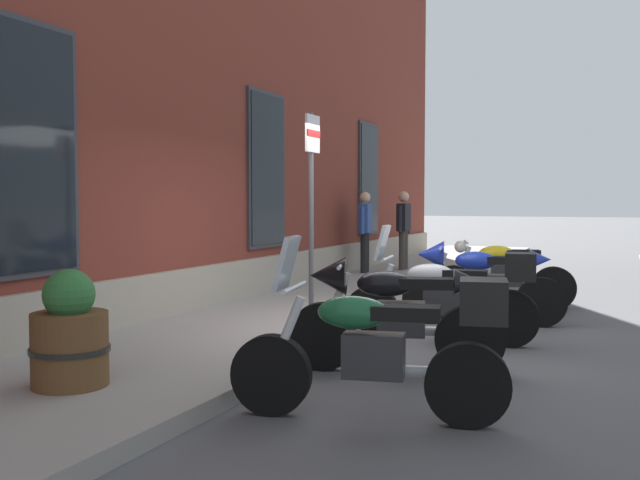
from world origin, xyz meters
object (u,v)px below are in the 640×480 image
object	(u,v)px
motorcycle_green_touring	(383,345)
motorcycle_yellow_naked	(502,276)
motorcycle_silver_touring	(450,295)
motorcycle_blue_sport	(477,280)
pedestrian_dark_jacket	(404,226)
barrel_planter	(70,337)
pedestrian_blue_top	(365,227)
motorcycle_black_sport	(387,310)
parking_sign	(312,188)

from	to	relation	value
motorcycle_green_touring	motorcycle_yellow_naked	bearing A→B (deg)	0.87
motorcycle_silver_touring	motorcycle_blue_sport	xyz separation A→B (m)	(1.35, -0.03, 0.03)
pedestrian_dark_jacket	barrel_planter	xyz separation A→B (m)	(-10.20, -0.36, -0.54)
motorcycle_green_touring	barrel_planter	world-z (taller)	motorcycle_green_touring
pedestrian_blue_top	pedestrian_dark_jacket	size ratio (longest dim) A/B	0.99
motorcycle_green_touring	motorcycle_yellow_naked	xyz separation A→B (m)	(5.81, 0.09, -0.06)
pedestrian_dark_jacket	motorcycle_green_touring	bearing A→B (deg)	-164.08
motorcycle_yellow_naked	motorcycle_silver_touring	bearing A→B (deg)	177.82
pedestrian_blue_top	motorcycle_blue_sport	bearing A→B (deg)	-144.68
motorcycle_black_sport	motorcycle_silver_touring	xyz separation A→B (m)	(1.51, -0.24, -0.03)
motorcycle_blue_sport	pedestrian_blue_top	xyz separation A→B (m)	(4.41, 3.12, 0.48)
motorcycle_black_sport	pedestrian_blue_top	xyz separation A→B (m)	(7.27, 2.85, 0.48)
motorcycle_blue_sport	pedestrian_blue_top	distance (m)	5.42
motorcycle_blue_sport	barrel_planter	bearing A→B (deg)	155.26
motorcycle_blue_sport	parking_sign	size ratio (longest dim) A/B	0.82
motorcycle_yellow_naked	pedestrian_blue_top	distance (m)	4.35
motorcycle_yellow_naked	pedestrian_dark_jacket	distance (m)	4.72
motorcycle_yellow_naked	parking_sign	bearing A→B (deg)	148.85
motorcycle_blue_sport	motorcycle_yellow_naked	bearing A→B (deg)	-2.83
pedestrian_dark_jacket	parking_sign	distance (m)	6.87
motorcycle_black_sport	motorcycle_blue_sport	xyz separation A→B (m)	(2.86, -0.27, 0.00)
motorcycle_green_touring	motorcycle_silver_touring	size ratio (longest dim) A/B	0.94
motorcycle_blue_sport	motorcycle_yellow_naked	size ratio (longest dim) A/B	1.00
barrel_planter	pedestrian_blue_top	bearing A→B (deg)	5.51
motorcycle_black_sport	pedestrian_blue_top	bearing A→B (deg)	21.40
motorcycle_silver_touring	pedestrian_blue_top	bearing A→B (deg)	28.22
motorcycle_black_sport	pedestrian_dark_jacket	world-z (taller)	pedestrian_dark_jacket
parking_sign	motorcycle_silver_touring	bearing A→B (deg)	-87.61
pedestrian_blue_top	pedestrian_dark_jacket	bearing A→B (deg)	-29.11
motorcycle_blue_sport	pedestrian_blue_top	world-z (taller)	pedestrian_blue_top
parking_sign	barrel_planter	xyz separation A→B (m)	(-3.42, 0.54, -1.22)
motorcycle_silver_touring	barrel_planter	size ratio (longest dim) A/B	2.34
motorcycle_blue_sport	parking_sign	xyz separation A→B (m)	(-1.42, 1.69, 1.17)
motorcycle_yellow_naked	barrel_planter	size ratio (longest dim) A/B	2.22
pedestrian_dark_jacket	motorcycle_yellow_naked	bearing A→B (deg)	-145.32
motorcycle_green_touring	motorcycle_yellow_naked	world-z (taller)	motorcycle_green_touring
motorcycle_yellow_naked	parking_sign	xyz separation A→B (m)	(-2.92, 1.77, 1.26)
motorcycle_blue_sport	parking_sign	distance (m)	2.50
motorcycle_green_touring	pedestrian_dark_jacket	size ratio (longest dim) A/B	1.21
motorcycle_silver_touring	pedestrian_blue_top	distance (m)	6.55
pedestrian_dark_jacket	barrel_planter	size ratio (longest dim) A/B	1.81
motorcycle_black_sport	pedestrian_dark_jacket	distance (m)	8.56
pedestrian_blue_top	parking_sign	distance (m)	6.04
pedestrian_blue_top	pedestrian_dark_jacket	world-z (taller)	pedestrian_dark_jacket
motorcycle_silver_touring	motorcycle_yellow_naked	world-z (taller)	motorcycle_silver_touring
motorcycle_green_touring	barrel_planter	bearing A→B (deg)	102.74
motorcycle_blue_sport	pedestrian_dark_jacket	bearing A→B (deg)	25.81
motorcycle_black_sport	pedestrian_blue_top	size ratio (longest dim) A/B	1.19
motorcycle_silver_touring	parking_sign	bearing A→B (deg)	92.39
pedestrian_blue_top	pedestrian_dark_jacket	xyz separation A→B (m)	(0.95, -0.53, 0.01)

